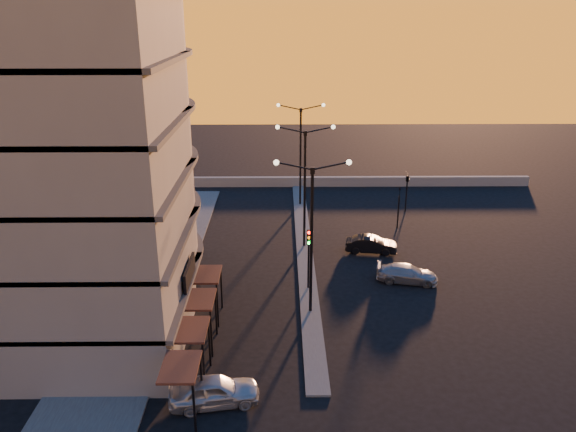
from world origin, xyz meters
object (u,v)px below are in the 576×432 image
(streetlamp_mid, at_px, (305,177))
(traffic_light_main, at_px, (309,249))
(car_wagon, at_px, (407,274))
(car_hatchback, at_px, (214,391))
(car_sedan, at_px, (371,244))

(streetlamp_mid, bearing_deg, traffic_light_main, -90.00)
(streetlamp_mid, xyz_separation_m, car_wagon, (6.70, -6.01, -5.00))
(traffic_light_main, height_order, car_wagon, traffic_light_main)
(streetlamp_mid, height_order, car_hatchback, streetlamp_mid)
(traffic_light_main, height_order, car_hatchback, traffic_light_main)
(car_sedan, bearing_deg, car_hatchback, 157.81)
(car_hatchback, height_order, car_sedan, car_hatchback)
(streetlamp_mid, xyz_separation_m, traffic_light_main, (0.00, -7.13, -2.70))
(streetlamp_mid, bearing_deg, car_sedan, -11.92)
(car_hatchback, relative_size, car_wagon, 1.02)
(traffic_light_main, height_order, car_sedan, traffic_light_main)
(streetlamp_mid, bearing_deg, car_hatchback, -104.79)
(streetlamp_mid, height_order, traffic_light_main, streetlamp_mid)
(car_sedan, distance_m, car_wagon, 5.24)
(traffic_light_main, bearing_deg, car_hatchback, -113.32)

